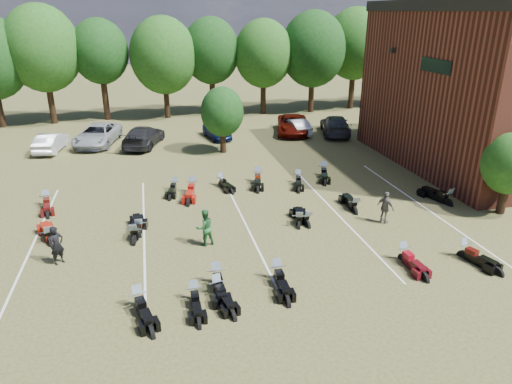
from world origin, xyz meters
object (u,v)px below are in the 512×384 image
object	(u,v)px
motorcycle_7	(51,244)
person_green	(205,228)
car_4	(217,130)
motorcycle_0	(139,308)
motorcycle_14	(48,206)
person_grey	(385,207)
motorcycle_3	(217,284)
person_black	(57,245)

from	to	relation	value
motorcycle_7	person_green	bearing A→B (deg)	148.56
car_4	motorcycle_0	bearing A→B (deg)	-116.89
motorcycle_0	motorcycle_7	world-z (taller)	motorcycle_7
person_green	motorcycle_14	world-z (taller)	person_green
motorcycle_0	motorcycle_14	world-z (taller)	motorcycle_0
person_grey	motorcycle_7	xyz separation A→B (m)	(-16.11, 1.45, -0.83)
motorcycle_3	motorcycle_14	world-z (taller)	motorcycle_3
car_4	motorcycle_14	xyz separation A→B (m)	(-11.33, -12.15, -0.67)
motorcycle_0	motorcycle_14	xyz separation A→B (m)	(-4.94, 10.75, 0.00)
motorcycle_3	motorcycle_7	size ratio (longest dim) A/B	0.98
person_green	motorcycle_14	bearing A→B (deg)	-55.60
person_black	person_grey	xyz separation A→B (m)	(15.42, 0.46, -0.02)
person_black	motorcycle_0	world-z (taller)	person_black
person_black	motorcycle_14	world-z (taller)	person_black
motorcycle_0	person_green	bearing A→B (deg)	40.98
motorcycle_0	motorcycle_14	size ratio (longest dim) A/B	1.01
motorcycle_3	motorcycle_14	distance (m)	12.63
car_4	motorcycle_3	world-z (taller)	car_4
person_green	person_grey	world-z (taller)	person_green
person_green	motorcycle_0	distance (m)	5.27
motorcycle_7	motorcycle_0	bearing A→B (deg)	106.07
car_4	motorcycle_14	size ratio (longest dim) A/B	1.75
car_4	motorcycle_7	bearing A→B (deg)	-132.82
person_black	motorcycle_0	xyz separation A→B (m)	(3.30, -4.06, -0.85)
motorcycle_7	car_4	bearing A→B (deg)	-139.26
person_grey	car_4	bearing A→B (deg)	-9.17
motorcycle_7	motorcycle_14	xyz separation A→B (m)	(-0.94, 4.79, 0.00)
car_4	motorcycle_7	world-z (taller)	car_4
car_4	person_grey	distance (m)	19.25
person_black	motorcycle_14	xyz separation A→B (m)	(-1.64, 6.69, -0.85)
person_green	car_4	bearing A→B (deg)	-116.65
person_grey	person_black	bearing A→B (deg)	65.23
person_black	person_grey	size ratio (longest dim) A/B	1.02
person_green	motorcycle_0	world-z (taller)	person_green
car_4	person_grey	bearing A→B (deg)	-83.99
person_black	motorcycle_0	bearing A→B (deg)	-91.05
motorcycle_14	person_black	bearing A→B (deg)	-86.87
motorcycle_14	car_4	bearing A→B (deg)	36.38
person_green	motorcycle_14	size ratio (longest dim) A/B	0.78
person_green	motorcycle_7	world-z (taller)	person_green
person_black	motorcycle_7	world-z (taller)	person_black
car_4	motorcycle_3	size ratio (longest dim) A/B	1.70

